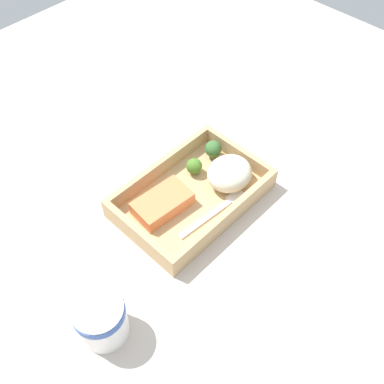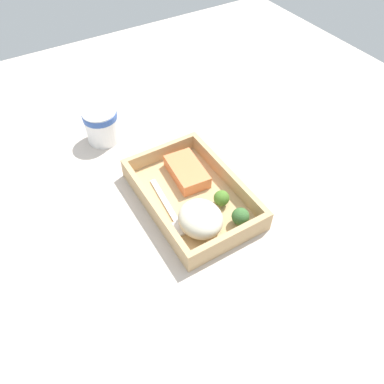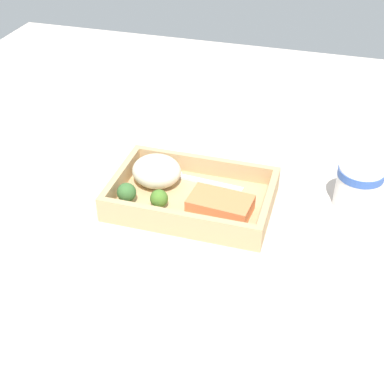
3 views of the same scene
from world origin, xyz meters
TOP-DOWN VIEW (x-y plane):
  - ground_plane at (0.00, 0.00)cm, footprint 160.00×160.00cm
  - takeout_tray at (0.00, 0.00)cm, footprint 28.44×18.67cm
  - tray_rim at (0.00, 0.00)cm, footprint 28.44×18.67cm
  - salmon_fillet at (-5.71, 2.15)cm, footprint 11.29×7.24cm
  - mashed_potatoes at (7.58, -2.72)cm, footprint 9.07×8.31cm
  - broccoli_floret_1 at (10.69, 4.33)cm, footprint 3.43×3.43cm
  - broccoli_floret_2 at (4.77, 4.01)cm, footprint 3.18×3.18cm
  - fork at (0.73, -5.68)cm, footprint 15.88×2.97cm
  - paper_cup at (-28.12, -8.04)cm, footprint 8.01×8.01cm
  - receipt_slip at (10.59, -21.81)cm, footprint 8.29×13.64cm

SIDE VIEW (x-z plane):
  - ground_plane at x=0.00cm, z-range -2.00..0.00cm
  - receipt_slip at x=10.59cm, z-range 0.00..0.24cm
  - takeout_tray at x=0.00cm, z-range 0.00..1.20cm
  - fork at x=0.73cm, z-range 1.20..1.64cm
  - salmon_fillet at x=-5.71cm, z-range 1.20..4.03cm
  - tray_rim at x=0.00cm, z-range 1.20..4.70cm
  - broccoli_floret_2 at x=4.77cm, z-range 1.31..4.84cm
  - broccoli_floret_1 at x=10.69cm, z-range 1.38..5.34cm
  - mashed_potatoes at x=7.58cm, z-range 1.20..6.77cm
  - paper_cup at x=-28.12cm, z-range 0.47..8.64cm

